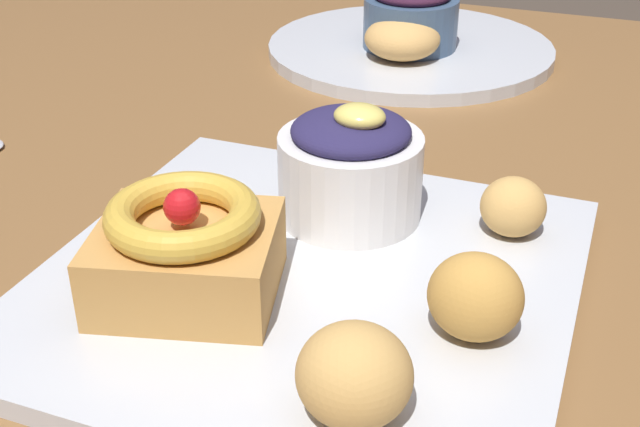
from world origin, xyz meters
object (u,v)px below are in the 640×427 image
at_px(cake_slice, 186,249).
at_px(back_plate, 410,49).
at_px(fritter_middle, 475,297).
at_px(fritter_front, 354,375).
at_px(berry_ramekin, 350,167).
at_px(back_pastry, 402,39).
at_px(back_ramekin, 411,16).
at_px(fritter_back, 513,207).
at_px(front_plate, 307,283).

bearing_deg(cake_slice, back_plate, 90.78).
bearing_deg(fritter_middle, fritter_front, -115.50).
height_order(cake_slice, berry_ramekin, berry_ramekin).
bearing_deg(back_pastry, back_ramekin, 93.77).
distance_m(fritter_middle, fritter_back, 0.11).
distance_m(cake_slice, back_plate, 0.46).
height_order(fritter_back, back_ramekin, back_ramekin).
distance_m(fritter_front, fritter_middle, 0.08).
xyz_separation_m(berry_ramekin, back_pastry, (-0.05, 0.30, -0.01)).
bearing_deg(fritter_front, back_plate, 102.91).
relative_size(berry_ramekin, fritter_back, 2.26).
height_order(fritter_middle, fritter_back, fritter_middle).
relative_size(front_plate, berry_ramekin, 3.27).
xyz_separation_m(front_plate, back_ramekin, (-0.06, 0.41, 0.04)).
xyz_separation_m(berry_ramekin, fritter_front, (0.06, -0.17, -0.01)).
xyz_separation_m(back_plate, back_pastry, (0.00, -0.05, 0.02)).
xyz_separation_m(fritter_front, back_plate, (-0.12, 0.52, -0.03)).
xyz_separation_m(front_plate, back_pastry, (-0.05, 0.37, 0.02)).
height_order(berry_ramekin, fritter_front, berry_ramekin).
bearing_deg(fritter_middle, fritter_back, 89.53).
bearing_deg(back_pastry, berry_ramekin, -79.93).
distance_m(berry_ramekin, fritter_back, 0.10).
relative_size(fritter_front, back_ramekin, 0.56).
bearing_deg(back_plate, fritter_front, -77.09).
bearing_deg(fritter_back, fritter_middle, -90.47).
bearing_deg(fritter_back, back_plate, 114.89).
bearing_deg(back_pastry, fritter_middle, -69.13).
xyz_separation_m(fritter_middle, fritter_back, (0.00, 0.11, -0.00)).
distance_m(berry_ramekin, back_ramekin, 0.34).
bearing_deg(back_pastry, back_plate, 95.38).
bearing_deg(back_plate, front_plate, -82.13).
xyz_separation_m(back_ramekin, back_pastry, (0.00, -0.04, -0.01)).
bearing_deg(berry_ramekin, back_plate, 99.44).
relative_size(fritter_middle, back_pastry, 0.67).
xyz_separation_m(fritter_middle, back_pastry, (-0.15, 0.39, -0.00)).
height_order(back_ramekin, back_pastry, back_ramekin).
bearing_deg(fritter_back, front_plate, -138.77).
bearing_deg(berry_ramekin, back_pastry, 100.07).
height_order(fritter_front, back_plate, fritter_front).
distance_m(fritter_middle, back_plate, 0.47).
bearing_deg(fritter_middle, back_ramekin, 109.53).
height_order(cake_slice, back_plate, cake_slice).
xyz_separation_m(fritter_middle, back_plate, (-0.15, 0.44, -0.03)).
bearing_deg(back_plate, berry_ramekin, -80.56).
bearing_deg(cake_slice, fritter_back, 39.96).
bearing_deg(back_pastry, front_plate, -81.82).
bearing_deg(front_plate, fritter_middle, -12.18).
bearing_deg(fritter_back, back_pastry, 117.70).
relative_size(fritter_front, back_plate, 0.18).
bearing_deg(front_plate, back_ramekin, 97.79).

